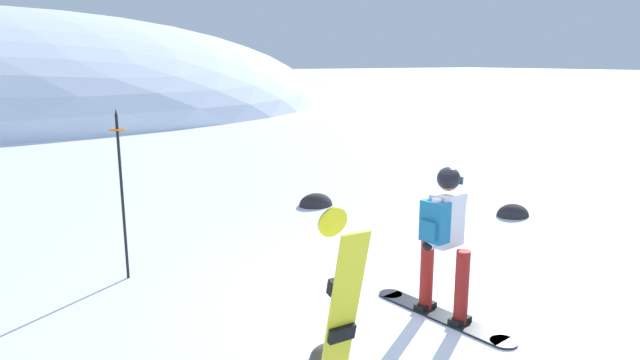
{
  "coord_description": "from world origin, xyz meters",
  "views": [
    {
      "loc": [
        -4.44,
        -4.79,
        2.83
      ],
      "look_at": [
        -0.12,
        2.56,
        1.0
      ],
      "focal_mm": 31.65,
      "sensor_mm": 36.0,
      "label": 1
    }
  ],
  "objects_px": {
    "rock_mid": "(513,216)",
    "snowboarder_main": "(444,239)",
    "spare_snowboard": "(342,300)",
    "piste_marker_near": "(121,185)",
    "rock_small": "(329,357)",
    "rock_dark": "(316,205)"
  },
  "relations": [
    {
      "from": "spare_snowboard",
      "to": "rock_mid",
      "type": "bearing_deg",
      "value": 28.25
    },
    {
      "from": "spare_snowboard",
      "to": "rock_small",
      "type": "height_order",
      "value": "spare_snowboard"
    },
    {
      "from": "snowboarder_main",
      "to": "rock_mid",
      "type": "bearing_deg",
      "value": 31.68
    },
    {
      "from": "piste_marker_near",
      "to": "rock_small",
      "type": "height_order",
      "value": "piste_marker_near"
    },
    {
      "from": "snowboarder_main",
      "to": "spare_snowboard",
      "type": "relative_size",
      "value": 1.12
    },
    {
      "from": "snowboarder_main",
      "to": "spare_snowboard",
      "type": "bearing_deg",
      "value": -160.9
    },
    {
      "from": "rock_dark",
      "to": "rock_small",
      "type": "height_order",
      "value": "rock_dark"
    },
    {
      "from": "rock_dark",
      "to": "rock_small",
      "type": "bearing_deg",
      "value": -118.85
    },
    {
      "from": "snowboarder_main",
      "to": "rock_mid",
      "type": "xyz_separation_m",
      "value": [
        4.04,
        2.5,
        -0.92
      ]
    },
    {
      "from": "spare_snowboard",
      "to": "rock_small",
      "type": "distance_m",
      "value": 0.97
    },
    {
      "from": "spare_snowboard",
      "to": "rock_small",
      "type": "bearing_deg",
      "value": 70.98
    },
    {
      "from": "spare_snowboard",
      "to": "rock_dark",
      "type": "xyz_separation_m",
      "value": [
        2.98,
        5.59,
        -0.82
      ]
    },
    {
      "from": "piste_marker_near",
      "to": "rock_mid",
      "type": "distance_m",
      "value": 6.92
    },
    {
      "from": "snowboarder_main",
      "to": "rock_small",
      "type": "bearing_deg",
      "value": -176.28
    },
    {
      "from": "snowboarder_main",
      "to": "piste_marker_near",
      "type": "relative_size",
      "value": 0.82
    },
    {
      "from": "piste_marker_near",
      "to": "rock_small",
      "type": "xyz_separation_m",
      "value": [
        1.22,
        -3.08,
        -1.26
      ]
    },
    {
      "from": "rock_dark",
      "to": "rock_small",
      "type": "relative_size",
      "value": 1.82
    },
    {
      "from": "piste_marker_near",
      "to": "rock_mid",
      "type": "bearing_deg",
      "value": -4.13
    },
    {
      "from": "rock_mid",
      "to": "rock_small",
      "type": "distance_m",
      "value": 6.14
    },
    {
      "from": "spare_snowboard",
      "to": "piste_marker_near",
      "type": "relative_size",
      "value": 0.73
    },
    {
      "from": "snowboarder_main",
      "to": "piste_marker_near",
      "type": "xyz_separation_m",
      "value": [
        -2.75,
        2.99,
        0.34
      ]
    },
    {
      "from": "rock_mid",
      "to": "snowboarder_main",
      "type": "bearing_deg",
      "value": -148.32
    }
  ]
}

